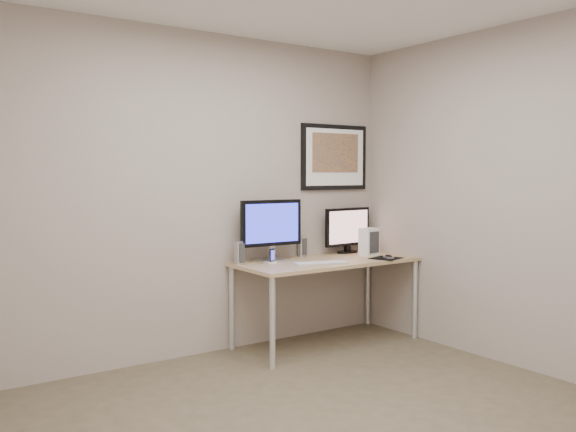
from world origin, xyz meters
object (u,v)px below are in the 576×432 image
object	(u,v)px
framed_art	(334,157)
monitor_large	(271,227)
phone_dock	(272,256)
keyboard	(321,263)
desk	(327,267)
fan_unit	(369,242)
speaker_right	(302,246)
monitor_tv	(348,229)
speaker_left	(238,253)

from	to	relation	value
framed_art	monitor_large	world-z (taller)	framed_art
phone_dock	keyboard	xyz separation A→B (m)	(0.31, -0.25, -0.05)
desk	monitor_large	world-z (taller)	monitor_large
fan_unit	speaker_right	bearing A→B (deg)	143.18
fan_unit	framed_art	bearing A→B (deg)	106.26
monitor_tv	phone_dock	size ratio (longest dim) A/B	4.41
keyboard	fan_unit	world-z (taller)	fan_unit
monitor_tv	keyboard	xyz separation A→B (m)	(-0.62, -0.40, -0.22)
monitor_tv	speaker_right	distance (m)	0.51
speaker_right	fan_unit	bearing A→B (deg)	-36.62
speaker_right	monitor_large	bearing A→B (deg)	-172.44
speaker_right	keyboard	size ratio (longest dim) A/B	0.39
phone_dock	keyboard	bearing A→B (deg)	-56.28
monitor_large	fan_unit	xyz separation A→B (m)	(0.94, -0.18, -0.16)
desk	fan_unit	xyz separation A→B (m)	(0.50, 0.01, 0.19)
monitor_large	fan_unit	distance (m)	0.97
phone_dock	speaker_left	bearing A→B (deg)	138.96
desk	framed_art	world-z (taller)	framed_art
phone_dock	fan_unit	world-z (taller)	fan_unit
monitor_tv	speaker_left	bearing A→B (deg)	177.34
framed_art	fan_unit	distance (m)	0.85
desk	speaker_right	xyz separation A→B (m)	(-0.04, 0.30, 0.16)
speaker_left	keyboard	size ratio (longest dim) A/B	0.42
framed_art	monitor_large	size ratio (longest dim) A/B	1.31
desk	phone_dock	xyz separation A→B (m)	(-0.50, 0.10, 0.13)
desk	monitor_tv	world-z (taller)	monitor_tv
framed_art	speaker_left	world-z (taller)	framed_art
speaker_left	fan_unit	world-z (taller)	fan_unit
monitor_large	speaker_right	xyz separation A→B (m)	(0.39, 0.11, -0.20)
phone_dock	framed_art	bearing A→B (deg)	-1.73
framed_art	monitor_tv	bearing A→B (deg)	-43.56
desk	keyboard	size ratio (longest dim) A/B	3.53
monitor_large	phone_dock	bearing A→B (deg)	-118.05
monitor_tv	fan_unit	world-z (taller)	monitor_tv
desk	monitor_large	size ratio (longest dim) A/B	2.80
keyboard	fan_unit	size ratio (longest dim) A/B	1.84
speaker_right	desk	bearing A→B (deg)	-89.88
framed_art	monitor_tv	world-z (taller)	framed_art
framed_art	keyboard	distance (m)	1.14
speaker_right	phone_dock	xyz separation A→B (m)	(-0.45, -0.21, -0.03)
speaker_left	keyboard	world-z (taller)	speaker_left
monitor_large	keyboard	xyz separation A→B (m)	(0.26, -0.35, -0.28)
speaker_right	fan_unit	distance (m)	0.62
framed_art	desk	bearing A→B (deg)	-136.54
keyboard	monitor_tv	bearing A→B (deg)	48.37
framed_art	phone_dock	bearing A→B (deg)	-164.42
speaker_left	keyboard	bearing A→B (deg)	-51.85
speaker_left	fan_unit	xyz separation A→B (m)	(1.25, -0.20, 0.03)
framed_art	speaker_left	xyz separation A→B (m)	(-1.10, -0.12, -0.80)
fan_unit	desk	bearing A→B (deg)	172.90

